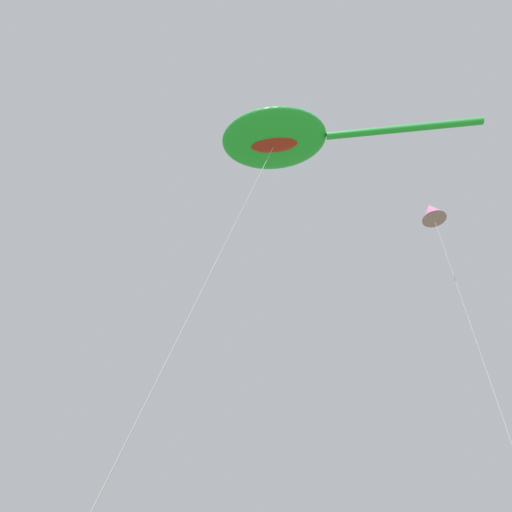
% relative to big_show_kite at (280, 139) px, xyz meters
% --- Properties ---
extents(big_show_kite, '(7.94, 9.92, 16.01)m').
position_rel_big_show_kite_xyz_m(big_show_kite, '(0.00, 0.00, 0.00)').
color(big_show_kite, green).
rests_on(big_show_kite, ground).
extents(small_kite_tiny_distant, '(4.10, 1.33, 16.24)m').
position_rel_big_show_kite_xyz_m(small_kite_tiny_distant, '(7.84, -3.04, 0.12)').
color(small_kite_tiny_distant, pink).
rests_on(small_kite_tiny_distant, ground).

